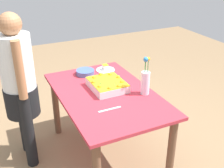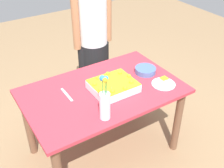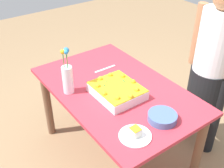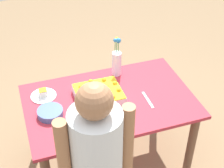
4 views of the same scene
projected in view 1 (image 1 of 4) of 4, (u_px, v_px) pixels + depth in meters
name	position (u px, v px, depth m)	size (l,w,h in m)	color
ground_plane	(107.00, 154.00, 2.96)	(8.00, 8.00, 0.00)	#917350
dining_table	(106.00, 104.00, 2.69)	(1.35, 0.85, 0.73)	#BC303F
sheet_cake	(107.00, 85.00, 2.70)	(0.37, 0.31, 0.10)	white
serving_plate_with_slice	(105.00, 69.00, 3.12)	(0.21, 0.21, 0.07)	white
cake_knife	(110.00, 109.00, 2.37)	(0.21, 0.02, 0.00)	silver
flower_vase	(145.00, 81.00, 2.57)	(0.08, 0.08, 0.37)	white
fruit_bowl	(85.00, 72.00, 3.01)	(0.20, 0.20, 0.05)	#4A669E
person_standing	(19.00, 82.00, 2.56)	(0.45, 0.31, 1.49)	black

